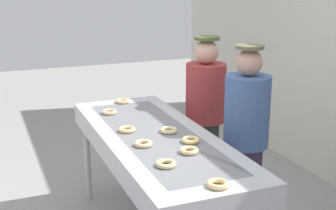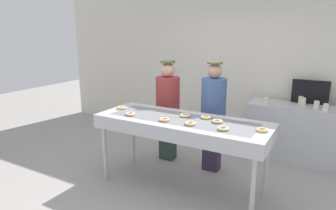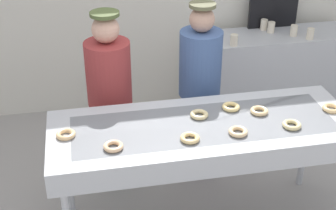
# 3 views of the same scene
# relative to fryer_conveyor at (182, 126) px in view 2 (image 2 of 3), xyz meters

# --- Properties ---
(ground_plane) EXTENTS (16.00, 16.00, 0.00)m
(ground_plane) POSITION_rel_fryer_conveyor_xyz_m (0.00, 0.00, -0.88)
(ground_plane) COLOR #9E9993
(back_wall) EXTENTS (8.00, 0.12, 3.32)m
(back_wall) POSITION_rel_fryer_conveyor_xyz_m (0.00, 2.20, 0.78)
(back_wall) COLOR silver
(back_wall) RESTS_ON ground
(fryer_conveyor) EXTENTS (2.26, 0.82, 0.97)m
(fryer_conveyor) POSITION_rel_fryer_conveyor_xyz_m (0.00, 0.00, 0.00)
(fryer_conveyor) COLOR #B7BABF
(fryer_conveyor) RESTS_ON ground
(plain_donut_0) EXTENTS (0.19, 0.19, 0.03)m
(plain_donut_0) POSITION_rel_fryer_conveyor_xyz_m (-0.15, -0.19, 0.11)
(plain_donut_0) COLOR #F5CC84
(plain_donut_0) RESTS_ON fryer_conveyor
(plain_donut_1) EXTENTS (0.18, 0.18, 0.03)m
(plain_donut_1) POSITION_rel_fryer_conveyor_xyz_m (-0.99, 0.02, 0.11)
(plain_donut_1) COLOR #F5C386
(plain_donut_1) RESTS_ON fryer_conveyor
(plain_donut_2) EXTENTS (0.19, 0.19, 0.03)m
(plain_donut_2) POSITION_rel_fryer_conveyor_xyz_m (1.01, 0.01, 0.11)
(plain_donut_2) COLOR #F7CA86
(plain_donut_2) RESTS_ON fryer_conveyor
(plain_donut_3) EXTENTS (0.19, 0.19, 0.03)m
(plain_donut_3) POSITION_rel_fryer_conveyor_xyz_m (0.20, -0.17, 0.11)
(plain_donut_3) COLOR #F3C991
(plain_donut_3) RESTS_ON fryer_conveyor
(plain_donut_4) EXTENTS (0.17, 0.17, 0.03)m
(plain_donut_4) POSITION_rel_fryer_conveyor_xyz_m (-0.68, -0.19, 0.11)
(plain_donut_4) COLOR #F5C28F
(plain_donut_4) RESTS_ON fryer_conveyor
(plain_donut_5) EXTENTS (0.19, 0.19, 0.03)m
(plain_donut_5) POSITION_rel_fryer_conveyor_xyz_m (0.45, 0.07, 0.11)
(plain_donut_5) COLOR #F0C98B
(plain_donut_5) RESTS_ON fryer_conveyor
(plain_donut_6) EXTENTS (0.16, 0.16, 0.03)m
(plain_donut_6) POSITION_rel_fryer_conveyor_xyz_m (-0.01, 0.11, 0.11)
(plain_donut_6) COLOR beige
(plain_donut_6) RESTS_ON fryer_conveyor
(plain_donut_7) EXTENTS (0.19, 0.19, 0.03)m
(plain_donut_7) POSITION_rel_fryer_conveyor_xyz_m (0.26, 0.18, 0.11)
(plain_donut_7) COLOR #F5D383
(plain_donut_7) RESTS_ON fryer_conveyor
(plain_donut_8) EXTENTS (0.16, 0.16, 0.03)m
(plain_donut_8) POSITION_rel_fryer_conveyor_xyz_m (0.61, -0.16, 0.11)
(plain_donut_8) COLOR beige
(plain_donut_8) RESTS_ON fryer_conveyor
(worker_baker) EXTENTS (0.36, 0.36, 1.64)m
(worker_baker) POSITION_rel_fryer_conveyor_xyz_m (0.15, 0.71, 0.07)
(worker_baker) COLOR #31243C
(worker_baker) RESTS_ON ground
(worker_assistant) EXTENTS (0.38, 0.38, 1.62)m
(worker_assistant) POSITION_rel_fryer_conveyor_xyz_m (-0.63, 0.74, 0.06)
(worker_assistant) COLOR #283C31
(worker_assistant) RESTS_ON ground
(prep_counter) EXTENTS (1.77, 0.57, 0.91)m
(prep_counter) POSITION_rel_fryer_conveyor_xyz_m (1.32, 1.75, -0.42)
(prep_counter) COLOR #B7BABF
(prep_counter) RESTS_ON ground
(paper_cup_0) EXTENTS (0.08, 0.08, 0.12)m
(paper_cup_0) POSITION_rel_fryer_conveyor_xyz_m (1.20, 1.92, 0.09)
(paper_cup_0) COLOR beige
(paper_cup_0) RESTS_ON prep_counter
(paper_cup_1) EXTENTS (0.08, 0.08, 0.12)m
(paper_cup_1) POSITION_rel_fryer_conveyor_xyz_m (1.25, 1.82, 0.09)
(paper_cup_1) COLOR beige
(paper_cup_1) RESTS_ON prep_counter
(paper_cup_2) EXTENTS (0.08, 0.08, 0.12)m
(paper_cup_2) POSITION_rel_fryer_conveyor_xyz_m (1.58, 1.55, 0.09)
(paper_cup_2) COLOR beige
(paper_cup_2) RESTS_ON prep_counter
(paper_cup_3) EXTENTS (0.08, 0.08, 0.12)m
(paper_cup_3) POSITION_rel_fryer_conveyor_xyz_m (1.45, 1.67, 0.09)
(paper_cup_3) COLOR beige
(paper_cup_3) RESTS_ON prep_counter
(paper_cup_4) EXTENTS (0.08, 0.08, 0.12)m
(paper_cup_4) POSITION_rel_fryer_conveyor_xyz_m (0.73, 1.53, 0.09)
(paper_cup_4) COLOR beige
(paper_cup_4) RESTS_ON prep_counter
(menu_display) EXTENTS (0.56, 0.04, 0.39)m
(menu_display) POSITION_rel_fryer_conveyor_xyz_m (1.32, 1.98, 0.22)
(menu_display) COLOR black
(menu_display) RESTS_ON prep_counter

